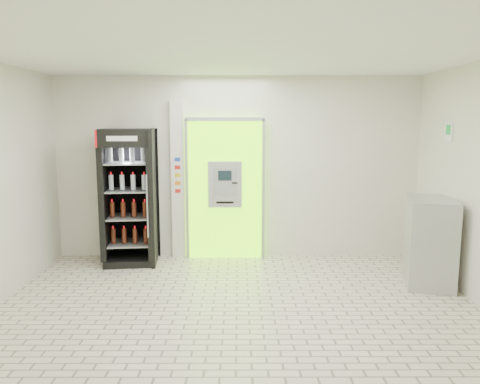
{
  "coord_description": "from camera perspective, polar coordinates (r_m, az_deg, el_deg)",
  "views": [
    {
      "loc": [
        0.03,
        -5.23,
        2.27
      ],
      "look_at": [
        0.04,
        1.2,
        1.29
      ],
      "focal_mm": 35.0,
      "sensor_mm": 36.0,
      "label": 1
    }
  ],
  "objects": [
    {
      "name": "ground",
      "position": [
        5.7,
        -0.41,
        -14.82
      ],
      "size": [
        6.0,
        6.0,
        0.0
      ],
      "primitive_type": "plane",
      "color": "beige",
      "rests_on": "ground"
    },
    {
      "name": "room_shell",
      "position": [
        5.25,
        -0.44,
        3.97
      ],
      "size": [
        6.0,
        6.0,
        6.0
      ],
      "color": "silver",
      "rests_on": "ground"
    },
    {
      "name": "atm_assembly",
      "position": [
        7.72,
        -1.82,
        0.46
      ],
      "size": [
        1.3,
        0.24,
        2.33
      ],
      "color": "#78F900",
      "rests_on": "ground"
    },
    {
      "name": "pillar",
      "position": [
        7.8,
        -7.55,
        1.43
      ],
      "size": [
        0.22,
        0.11,
        2.6
      ],
      "color": "silver",
      "rests_on": "ground"
    },
    {
      "name": "beverage_cooler",
      "position": [
        7.67,
        -13.25,
        -0.86
      ],
      "size": [
        0.88,
        0.82,
        2.15
      ],
      "rotation": [
        0.0,
        0.0,
        0.1
      ],
      "color": "black",
      "rests_on": "ground"
    },
    {
      "name": "steel_cabinet",
      "position": [
        7.06,
        22.11,
        -5.62
      ],
      "size": [
        0.82,
        1.03,
        1.21
      ],
      "rotation": [
        0.0,
        0.0,
        -0.24
      ],
      "color": "#A3A5AA",
      "rests_on": "ground"
    },
    {
      "name": "exit_sign",
      "position": [
        7.26,
        24.11,
        6.73
      ],
      "size": [
        0.02,
        0.22,
        0.26
      ],
      "color": "white",
      "rests_on": "room_shell"
    }
  ]
}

